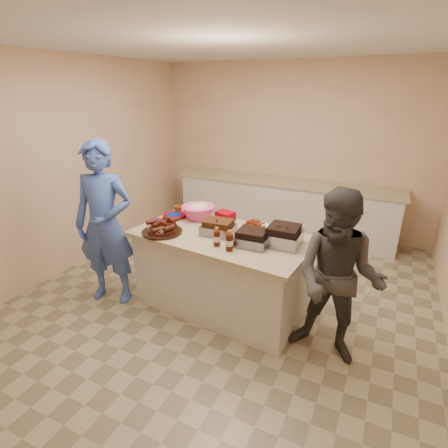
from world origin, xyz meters
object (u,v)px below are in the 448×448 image
at_px(roasting_pan, 283,244).
at_px(plastic_cup, 179,213).
at_px(guest_gray, 328,353).
at_px(guest_blue, 115,296).
at_px(coleslaw_bowl, 198,219).
at_px(rib_platter, 162,233).
at_px(bbq_bottle_a, 217,246).
at_px(bbq_bottle_b, 229,250).
at_px(mustard_bottle, 219,230).
at_px(island, 222,305).

relative_size(roasting_pan, plastic_cup, 3.18).
height_order(roasting_pan, guest_gray, roasting_pan).
height_order(plastic_cup, guest_blue, plastic_cup).
relative_size(coleslaw_bowl, guest_blue, 0.21).
relative_size(rib_platter, roasting_pan, 1.28).
relative_size(roasting_pan, bbq_bottle_a, 1.75).
xyz_separation_m(guest_blue, guest_gray, (2.44, 0.14, 0.00)).
bearing_deg(bbq_bottle_b, roasting_pan, 40.11).
distance_m(mustard_bottle, guest_gray, 1.60).
relative_size(island, plastic_cup, 17.68).
xyz_separation_m(plastic_cup, guest_blue, (-0.46, -0.75, -0.87)).
relative_size(bbq_bottle_a, mustard_bottle, 1.44).
relative_size(plastic_cup, guest_gray, 0.07).
relative_size(island, mustard_bottle, 13.96).
distance_m(island, guest_gray, 1.25).
relative_size(coleslaw_bowl, guest_gray, 0.24).
relative_size(roasting_pan, coleslaw_bowl, 0.87).
bearing_deg(guest_gray, bbq_bottle_b, -171.28).
height_order(guest_blue, guest_gray, guest_gray).
bearing_deg(bbq_bottle_a, roasting_pan, 28.61).
height_order(rib_platter, guest_gray, rib_platter).
height_order(bbq_bottle_b, plastic_cup, bbq_bottle_b).
xyz_separation_m(bbq_bottle_b, guest_blue, (-1.45, -0.09, -0.87)).
xyz_separation_m(coleslaw_bowl, bbq_bottle_b, (0.68, -0.61, 0.00)).
bearing_deg(coleslaw_bowl, roasting_pan, -13.44).
bearing_deg(bbq_bottle_b, guest_gray, 2.92).
bearing_deg(mustard_bottle, bbq_bottle_a, -66.60).
height_order(island, bbq_bottle_b, bbq_bottle_b).
distance_m(rib_platter, bbq_bottle_a, 0.67).
xyz_separation_m(roasting_pan, coleslaw_bowl, (-1.10, 0.26, 0.00)).
relative_size(plastic_cup, guest_blue, 0.06).
bearing_deg(bbq_bottle_a, guest_blue, -174.41).
bearing_deg(guest_gray, rib_platter, -175.05).
bearing_deg(guest_blue, mustard_bottle, 7.33).
xyz_separation_m(bbq_bottle_a, plastic_cup, (-0.84, 0.62, 0.00)).
distance_m(bbq_bottle_b, guest_gray, 1.32).
height_order(coleslaw_bowl, plastic_cup, coleslaw_bowl).
height_order(roasting_pan, plastic_cup, roasting_pan).
distance_m(bbq_bottle_a, bbq_bottle_b, 0.16).
bearing_deg(mustard_bottle, island, -49.06).
height_order(roasting_pan, mustard_bottle, same).
relative_size(rib_platter, plastic_cup, 4.07).
bearing_deg(plastic_cup, bbq_bottle_a, -36.58).
distance_m(bbq_bottle_b, mustard_bottle, 0.50).
xyz_separation_m(coleslaw_bowl, mustard_bottle, (0.38, -0.21, 0.00)).
xyz_separation_m(rib_platter, coleslaw_bowl, (0.13, 0.54, 0.00)).
xyz_separation_m(rib_platter, bbq_bottle_a, (0.67, -0.04, 0.00)).
relative_size(coleslaw_bowl, bbq_bottle_a, 2.02).
xyz_separation_m(rib_platter, mustard_bottle, (0.51, 0.32, 0.00)).
xyz_separation_m(rib_platter, guest_blue, (-0.63, -0.16, -0.87)).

